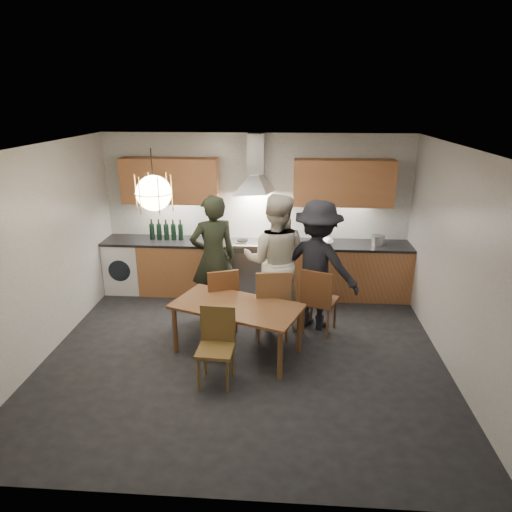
# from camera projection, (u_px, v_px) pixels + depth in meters

# --- Properties ---
(ground) EXTENTS (5.00, 5.00, 0.00)m
(ground) POSITION_uv_depth(u_px,v_px,m) (244.00, 354.00, 5.87)
(ground) COLOR black
(ground) RESTS_ON ground
(room_shell) EXTENTS (5.02, 4.52, 2.61)m
(room_shell) POSITION_uv_depth(u_px,v_px,m) (243.00, 226.00, 5.30)
(room_shell) COLOR white
(room_shell) RESTS_ON ground
(counter_run) EXTENTS (5.00, 0.62, 0.90)m
(counter_run) POSITION_uv_depth(u_px,v_px,m) (257.00, 268.00, 7.55)
(counter_run) COLOR #BC7948
(counter_run) RESTS_ON ground
(range_stove) EXTENTS (0.90, 0.60, 0.92)m
(range_stove) POSITION_uv_depth(u_px,v_px,m) (255.00, 268.00, 7.55)
(range_stove) COLOR silver
(range_stove) RESTS_ON ground
(wall_fixtures) EXTENTS (4.30, 0.54, 1.10)m
(wall_fixtures) POSITION_uv_depth(u_px,v_px,m) (256.00, 181.00, 7.19)
(wall_fixtures) COLOR #CC824E
(wall_fixtures) RESTS_ON ground
(pendant_lamp) EXTENTS (0.43, 0.43, 0.70)m
(pendant_lamp) POSITION_uv_depth(u_px,v_px,m) (154.00, 193.00, 5.15)
(pendant_lamp) COLOR black
(pendant_lamp) RESTS_ON ground
(dining_table) EXTENTS (1.76, 1.30, 0.67)m
(dining_table) POSITION_uv_depth(u_px,v_px,m) (237.00, 311.00, 5.72)
(dining_table) COLOR brown
(dining_table) RESTS_ON ground
(chair_back_left) EXTENTS (0.55, 0.55, 0.94)m
(chair_back_left) POSITION_uv_depth(u_px,v_px,m) (222.00, 296.00, 6.27)
(chair_back_left) COLOR brown
(chair_back_left) RESTS_ON ground
(chair_back_mid) EXTENTS (0.51, 0.51, 1.01)m
(chair_back_mid) POSITION_uv_depth(u_px,v_px,m) (273.00, 300.00, 6.04)
(chair_back_mid) COLOR brown
(chair_back_mid) RESTS_ON ground
(chair_back_right) EXTENTS (0.56, 0.56, 0.96)m
(chair_back_right) POSITION_uv_depth(u_px,v_px,m) (318.00, 297.00, 6.21)
(chair_back_right) COLOR brown
(chair_back_right) RESTS_ON ground
(chair_front) EXTENTS (0.42, 0.42, 0.89)m
(chair_front) POSITION_uv_depth(u_px,v_px,m) (217.00, 340.00, 5.18)
(chair_front) COLOR brown
(chair_front) RESTS_ON ground
(person_left) EXTENTS (0.79, 0.67, 1.85)m
(person_left) POSITION_uv_depth(u_px,v_px,m) (213.00, 258.00, 6.61)
(person_left) COLOR black
(person_left) RESTS_ON ground
(person_mid) EXTENTS (1.00, 0.82, 1.91)m
(person_mid) POSITION_uv_depth(u_px,v_px,m) (276.00, 261.00, 6.38)
(person_mid) COLOR beige
(person_mid) RESTS_ON ground
(person_right) EXTENTS (1.36, 1.11, 1.83)m
(person_right) POSITION_uv_depth(u_px,v_px,m) (317.00, 265.00, 6.32)
(person_right) COLOR black
(person_right) RESTS_ON ground
(mixing_bowl) EXTENTS (0.34, 0.34, 0.08)m
(mixing_bowl) POSITION_uv_depth(u_px,v_px,m) (322.00, 242.00, 7.25)
(mixing_bowl) COLOR #B3B3B7
(mixing_bowl) RESTS_ON counter_run
(stock_pot) EXTENTS (0.22, 0.22, 0.14)m
(stock_pot) POSITION_uv_depth(u_px,v_px,m) (378.00, 241.00, 7.24)
(stock_pot) COLOR silver
(stock_pot) RESTS_ON counter_run
(wine_bottles) EXTENTS (0.56, 0.08, 0.34)m
(wine_bottles) POSITION_uv_depth(u_px,v_px,m) (166.00, 230.00, 7.48)
(wine_bottles) COLOR black
(wine_bottles) RESTS_ON counter_run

